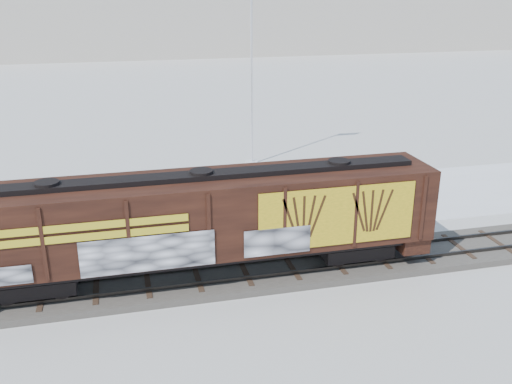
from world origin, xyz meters
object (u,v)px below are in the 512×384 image
object	(u,v)px
car_silver	(109,209)
hopper_railcar	(203,218)
flagpole	(253,94)
car_white	(209,209)
car_dark	(338,185)

from	to	relation	value
car_silver	hopper_railcar	bearing A→B (deg)	-138.56
flagpole	car_white	world-z (taller)	flagpole
car_white	car_dark	world-z (taller)	car_white
car_white	car_dark	bearing A→B (deg)	-82.81
hopper_railcar	car_white	world-z (taller)	hopper_railcar
car_silver	car_white	distance (m)	5.08
car_white	car_dark	size ratio (longest dim) A/B	1.10
car_silver	car_dark	size ratio (longest dim) A/B	1.09
hopper_railcar	car_white	xyz separation A→B (m)	(1.16, 5.88, -1.98)
hopper_railcar	car_dark	size ratio (longest dim) A/B	4.16
car_dark	flagpole	bearing A→B (deg)	11.69
car_silver	car_dark	xyz separation A→B (m)	(12.86, 1.27, -0.19)
hopper_railcar	car_silver	size ratio (longest dim) A/B	3.81
hopper_railcar	flagpole	xyz separation A→B (m)	(5.79, 15.60, 1.95)
car_white	car_silver	bearing A→B (deg)	67.30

